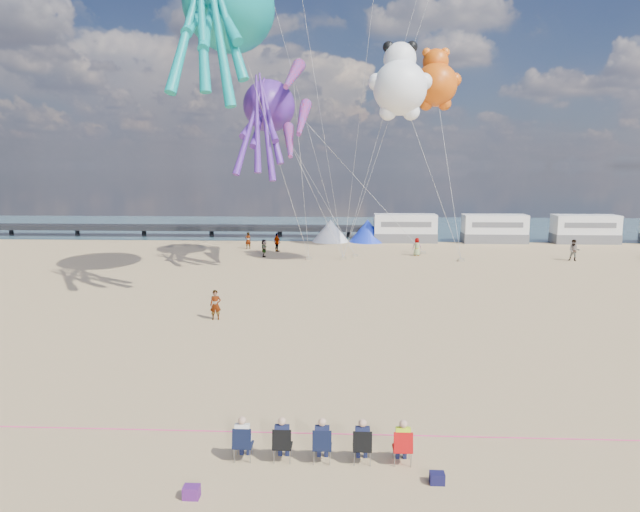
{
  "coord_description": "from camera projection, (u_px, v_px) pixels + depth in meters",
  "views": [
    {
      "loc": [
        -0.23,
        -21.31,
        8.09
      ],
      "look_at": [
        -1.53,
        6.0,
        3.77
      ],
      "focal_mm": 32.0,
      "sensor_mm": 36.0,
      "label": 1
    }
  ],
  "objects": [
    {
      "name": "ground",
      "position": [
        352.0,
        375.0,
        22.28
      ],
      "size": [
        120.0,
        120.0,
        0.0
      ],
      "primitive_type": "plane",
      "color": "tan",
      "rests_on": "ground"
    },
    {
      "name": "motorhome_1",
      "position": [
        494.0,
        229.0,
        60.78
      ],
      "size": [
        6.6,
        2.5,
        3.0
      ],
      "primitive_type": "cube",
      "color": "silver",
      "rests_on": "ground"
    },
    {
      "name": "sandbag_e",
      "position": [
        343.0,
        258.0,
        49.97
      ],
      "size": [
        0.5,
        0.35,
        0.22
      ],
      "primitive_type": "cube",
      "color": "gray",
      "rests_on": "ground"
    },
    {
      "name": "kite_octopus_teal",
      "position": [
        229.0,
        5.0,
        36.66
      ],
      "size": [
        8.07,
        11.82,
        12.44
      ],
      "primitive_type": null,
      "rotation": [
        0.0,
        0.0,
        0.34
      ],
      "color": "#0C9291"
    },
    {
      "name": "motorhome_0",
      "position": [
        405.0,
        228.0,
        61.23
      ],
      "size": [
        6.6,
        2.5,
        3.0
      ],
      "primitive_type": "cube",
      "color": "silver",
      "rests_on": "ground"
    },
    {
      "name": "pier",
      "position": [
        110.0,
        227.0,
        66.85
      ],
      "size": [
        60.0,
        3.0,
        0.5
      ],
      "primitive_type": "cube",
      "color": "black",
      "rests_on": "ground"
    },
    {
      "name": "beachgoer_0",
      "position": [
        417.0,
        247.0,
        51.84
      ],
      "size": [
        0.67,
        0.51,
        1.65
      ],
      "primitive_type": "imported",
      "rotation": [
        0.0,
        0.0,
        2.94
      ],
      "color": "#7F6659",
      "rests_on": "ground"
    },
    {
      "name": "spectator_row",
      "position": [
        322.0,
        439.0,
        15.71
      ],
      "size": [
        6.1,
        0.9,
        1.3
      ],
      "primitive_type": null,
      "color": "black",
      "rests_on": "ground"
    },
    {
      "name": "windsock_mid",
      "position": [
        303.0,
        118.0,
        45.98
      ],
      "size": [
        1.15,
        6.79,
        6.77
      ],
      "primitive_type": null,
      "rotation": [
        0.0,
        0.0,
        -0.02
      ],
      "color": "red"
    },
    {
      "name": "windsock_right",
      "position": [
        289.0,
        141.0,
        44.2
      ],
      "size": [
        1.57,
        5.23,
        5.16
      ],
      "primitive_type": null,
      "rotation": [
        0.0,
        0.0,
        0.13
      ],
      "color": "red"
    },
    {
      "name": "kite_octopus_purple",
      "position": [
        269.0,
        106.0,
        47.54
      ],
      "size": [
        5.38,
        9.84,
        10.67
      ],
      "primitive_type": null,
      "rotation": [
        0.0,
        0.0,
        0.15
      ],
      "color": "#542493"
    },
    {
      "name": "beachgoer_3",
      "position": [
        277.0,
        242.0,
        54.32
      ],
      "size": [
        1.25,
        1.32,
        1.8
      ],
      "primitive_type": "imported",
      "rotation": [
        0.0,
        0.0,
        2.25
      ],
      "color": "#7F6659",
      "rests_on": "ground"
    },
    {
      "name": "cooler_purple",
      "position": [
        192.0,
        492.0,
        14.01
      ],
      "size": [
        0.4,
        0.3,
        0.32
      ],
      "primitive_type": "cube",
      "color": "#511C69",
      "rests_on": "ground"
    },
    {
      "name": "water",
      "position": [
        349.0,
        227.0,
        76.54
      ],
      "size": [
        120.0,
        120.0,
        0.0
      ],
      "primitive_type": "plane",
      "color": "#355866",
      "rests_on": "ground"
    },
    {
      "name": "beachgoer_5",
      "position": [
        248.0,
        240.0,
        56.34
      ],
      "size": [
        1.56,
        1.22,
        1.65
      ],
      "primitive_type": "imported",
      "rotation": [
        0.0,
        0.0,
        3.69
      ],
      "color": "#7F6659",
      "rests_on": "ground"
    },
    {
      "name": "sandbag_c",
      "position": [
        461.0,
        260.0,
        48.98
      ],
      "size": [
        0.5,
        0.35,
        0.22
      ],
      "primitive_type": "cube",
      "color": "gray",
      "rests_on": "ground"
    },
    {
      "name": "cooler_navy",
      "position": [
        437.0,
        478.0,
        14.66
      ],
      "size": [
        0.38,
        0.28,
        0.3
      ],
      "primitive_type": "cube",
      "color": "#14123B",
      "rests_on": "ground"
    },
    {
      "name": "windsock_left",
      "position": [
        293.0,
        75.0,
        43.7
      ],
      "size": [
        1.43,
        7.98,
        7.94
      ],
      "primitive_type": null,
      "rotation": [
        0.0,
        0.0,
        -0.04
      ],
      "color": "red"
    },
    {
      "name": "kite_teddy_orange",
      "position": [
        436.0,
        85.0,
        50.82
      ],
      "size": [
        6.0,
        5.87,
        6.54
      ],
      "primitive_type": null,
      "rotation": [
        0.0,
        0.0,
        0.42
      ],
      "color": "#E0550D"
    },
    {
      "name": "kite_panda",
      "position": [
        400.0,
        88.0,
        42.55
      ],
      "size": [
        5.94,
        5.74,
        6.95
      ],
      "primitive_type": null,
      "rotation": [
        0.0,
        0.0,
        0.26
      ],
      "color": "white"
    },
    {
      "name": "standing_person",
      "position": [
        216.0,
        305.0,
        30.25
      ],
      "size": [
        0.62,
        0.43,
        1.6
      ],
      "primitive_type": "imported",
      "rotation": [
        0.0,
        0.0,
        0.09
      ],
      "color": "tan",
      "rests_on": "ground"
    },
    {
      "name": "tent_blue",
      "position": [
        368.0,
        231.0,
        61.46
      ],
      "size": [
        4.0,
        4.0,
        2.4
      ],
      "primitive_type": "cone",
      "color": "#1933CC",
      "rests_on": "ground"
    },
    {
      "name": "rope_line",
      "position": [
        353.0,
        434.0,
        17.34
      ],
      "size": [
        34.0,
        0.03,
        0.03
      ],
      "primitive_type": "cylinder",
      "rotation": [
        0.0,
        1.57,
        0.0
      ],
      "color": "#F2338C",
      "rests_on": "ground"
    },
    {
      "name": "tent_white",
      "position": [
        331.0,
        231.0,
        61.65
      ],
      "size": [
        4.0,
        4.0,
        2.4
      ],
      "primitive_type": "cone",
      "color": "white",
      "rests_on": "ground"
    },
    {
      "name": "beachgoer_1",
      "position": [
        574.0,
        250.0,
        48.96
      ],
      "size": [
        1.08,
        0.95,
        1.86
      ],
      "primitive_type": "imported",
      "rotation": [
        0.0,
        0.0,
        5.79
      ],
      "color": "#7F6659",
      "rests_on": "ground"
    },
    {
      "name": "sandbag_d",
      "position": [
        423.0,
        253.0,
        53.08
      ],
      "size": [
        0.5,
        0.35,
        0.22
      ],
      "primitive_type": "cube",
      "color": "gray",
      "rests_on": "ground"
    },
    {
      "name": "motorhome_2",
      "position": [
        585.0,
        229.0,
        60.34
      ],
      "size": [
        6.6,
        2.5,
        3.0
      ],
      "primitive_type": "cube",
      "color": "silver",
      "rests_on": "ground"
    },
    {
      "name": "sandbag_a",
      "position": [
        309.0,
        258.0,
        49.81
      ],
      "size": [
        0.5,
        0.35,
        0.22
      ],
      "primitive_type": "cube",
      "color": "gray",
      "rests_on": "ground"
    },
    {
      "name": "sandbag_b",
      "position": [
        355.0,
        256.0,
        51.27
      ],
      "size": [
        0.5,
        0.35,
        0.22
      ],
      "primitive_type": "cube",
      "color": "gray",
      "rests_on": "ground"
    },
    {
      "name": "beachgoer_4",
      "position": [
        264.0,
        248.0,
        51.26
      ],
      "size": [
        0.46,
        0.95,
        1.58
      ],
      "primitive_type": "imported",
      "rotation": [
        0.0,
        0.0,
        1.65
      ],
      "color": "#7F6659",
      "rests_on": "ground"
    }
  ]
}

